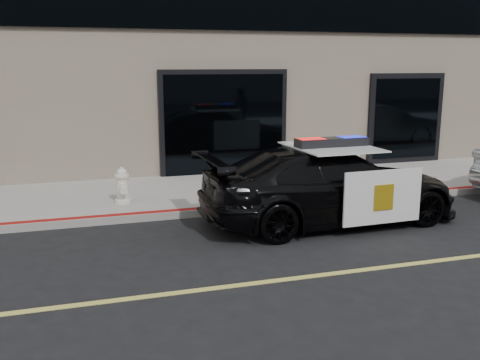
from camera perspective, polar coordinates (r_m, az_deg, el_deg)
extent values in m
plane|color=black|center=(8.68, 17.37, -8.62)|extent=(120.00, 120.00, 0.00)
cube|color=gray|center=(13.12, 4.53, -0.68)|extent=(60.00, 3.50, 0.15)
imported|color=black|center=(10.41, 9.57, -0.54)|extent=(2.39, 5.19, 1.47)
cube|color=white|center=(9.79, 15.00, -1.76)|extent=(1.56, 0.09, 0.98)
cube|color=white|center=(11.55, 9.24, 0.61)|extent=(1.56, 0.09, 0.98)
cube|color=white|center=(10.27, 9.72, 3.51)|extent=(1.52, 1.81, 0.02)
cube|color=gold|center=(9.77, 15.09, -1.80)|extent=(0.39, 0.03, 0.46)
cube|color=black|center=(10.26, 9.74, 3.98)|extent=(1.42, 0.41, 0.17)
cube|color=red|center=(10.06, 7.59, 3.96)|extent=(0.50, 0.33, 0.16)
cube|color=#0C19CC|center=(10.47, 11.80, 4.13)|extent=(0.50, 0.33, 0.16)
cylinder|color=white|center=(11.52, -12.35, -2.20)|extent=(0.35, 0.35, 0.08)
cylinder|color=white|center=(11.45, -12.41, -0.85)|extent=(0.25, 0.25, 0.48)
cylinder|color=white|center=(11.40, -12.47, 0.41)|extent=(0.30, 0.30, 0.06)
sphere|color=white|center=(11.38, -12.49, 0.70)|extent=(0.22, 0.22, 0.22)
cylinder|color=white|center=(11.37, -12.51, 1.17)|extent=(0.07, 0.07, 0.07)
cylinder|color=white|center=(11.60, -12.50, -0.36)|extent=(0.12, 0.12, 0.12)
cylinder|color=white|center=(11.28, -12.36, -0.70)|extent=(0.12, 0.12, 0.12)
cylinder|color=white|center=(11.26, -12.33, -1.07)|extent=(0.16, 0.13, 0.16)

